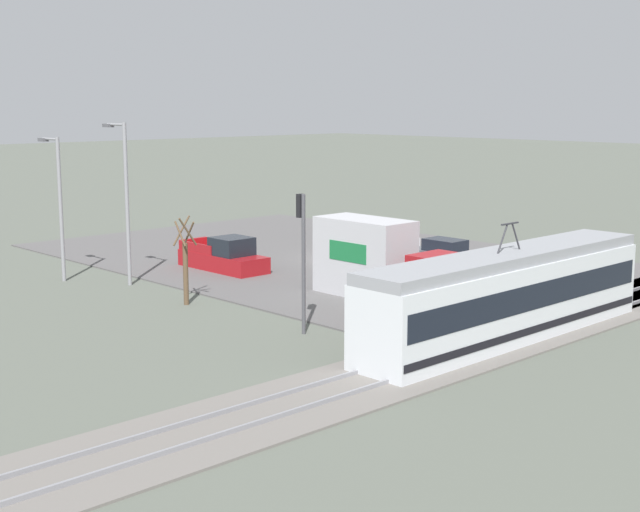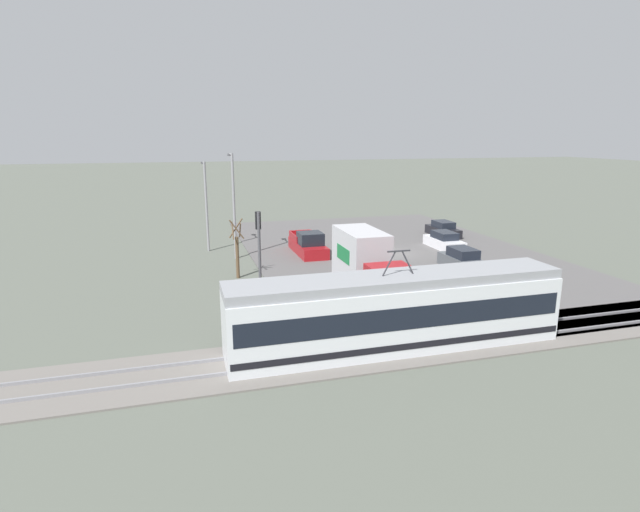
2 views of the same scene
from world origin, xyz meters
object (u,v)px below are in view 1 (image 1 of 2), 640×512
at_px(sedan_car_2, 445,255).
at_px(traffic_light_pole, 302,245).
at_px(sedan_car_0, 385,239).
at_px(sedan_car_1, 358,228).
at_px(box_truck, 382,263).
at_px(street_tree, 185,265).
at_px(pickup_truck, 224,257).
at_px(light_rail_tram, 507,296).
at_px(street_lamp_mid_block, 58,198).
at_px(street_lamp_near_crossing, 125,192).

distance_m(sedan_car_2, traffic_light_pole, 16.89).
bearing_deg(sedan_car_0, sedan_car_1, 61.55).
distance_m(box_truck, traffic_light_pole, 7.60).
height_order(traffic_light_pole, street_tree, traffic_light_pole).
relative_size(box_truck, sedan_car_2, 1.94).
distance_m(sedan_car_0, street_tree, 19.00).
bearing_deg(box_truck, pickup_truck, -85.36).
height_order(pickup_truck, traffic_light_pole, traffic_light_pole).
xyz_separation_m(box_truck, pickup_truck, (0.90, -11.15, -1.01)).
bearing_deg(sedan_car_1, street_tree, 23.52).
bearing_deg(sedan_car_2, traffic_light_pole, 18.13).
bearing_deg(pickup_truck, street_tree, 40.32).
bearing_deg(sedan_car_2, sedan_car_0, -108.96).
bearing_deg(sedan_car_0, light_rail_tram, -125.18).
xyz_separation_m(sedan_car_2, street_lamp_mid_block, (17.59, -11.84, 3.68)).
bearing_deg(sedan_car_0, street_lamp_near_crossing, 174.52).
relative_size(traffic_light_pole, street_lamp_near_crossing, 0.69).
bearing_deg(sedan_car_0, traffic_light_pole, -146.65).
height_order(sedan_car_0, traffic_light_pole, traffic_light_pole).
xyz_separation_m(box_truck, sedan_car_2, (-8.74, -3.11, -1.07)).
distance_m(pickup_truck, traffic_light_pole, 14.87).
xyz_separation_m(light_rail_tram, box_truck, (-1.77, -8.34, 0.03)).
bearing_deg(traffic_light_pole, sedan_car_1, -140.93).
height_order(sedan_car_0, street_tree, street_tree).
bearing_deg(box_truck, street_lamp_near_crossing, -59.23).
distance_m(sedan_car_0, street_lamp_mid_block, 20.89).
bearing_deg(sedan_car_0, box_truck, -138.27).
bearing_deg(sedan_car_1, box_truck, 47.17).
bearing_deg(pickup_truck, light_rail_tram, 87.45).
bearing_deg(traffic_light_pole, sedan_car_2, -161.87).
xyz_separation_m(pickup_truck, street_lamp_mid_block, (7.95, -3.80, 3.61)).
relative_size(light_rail_tram, street_tree, 3.77).
distance_m(sedan_car_1, sedan_car_2, 12.76).
xyz_separation_m(street_tree, street_lamp_near_crossing, (-0.52, -5.96, 2.92)).
xyz_separation_m(sedan_car_0, sedan_car_2, (2.32, 6.75, 0.05)).
bearing_deg(street_lamp_near_crossing, sedan_car_0, 174.52).
relative_size(box_truck, street_tree, 2.00).
xyz_separation_m(pickup_truck, sedan_car_1, (-14.66, -3.69, -0.12)).
distance_m(traffic_light_pole, street_lamp_near_crossing, 13.70).
height_order(light_rail_tram, street_lamp_mid_block, street_lamp_mid_block).
bearing_deg(pickup_truck, street_lamp_mid_block, -25.55).
relative_size(light_rail_tram, traffic_light_pole, 2.73).
bearing_deg(sedan_car_0, street_lamp_mid_block, 165.68).
bearing_deg(traffic_light_pole, light_rail_tram, 130.15).
xyz_separation_m(pickup_truck, sedan_car_2, (-9.65, 8.04, -0.06)).
height_order(box_truck, street_tree, street_tree).
height_order(sedan_car_2, street_tree, street_tree).
bearing_deg(sedan_car_1, traffic_light_pole, 39.07).
height_order(street_lamp_near_crossing, street_lamp_mid_block, street_lamp_near_crossing).
bearing_deg(street_lamp_near_crossing, sedan_car_1, -171.05).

